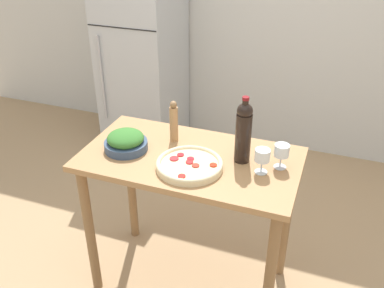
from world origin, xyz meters
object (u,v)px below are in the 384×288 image
object	(u,v)px
wine_glass_near	(262,157)
wine_glass_far	(282,152)
refrigerator	(143,59)
wine_bottle	(244,131)
pepper_mill	(174,122)
homemade_pizza	(189,165)
salad_bowl	(126,141)

from	to	relation	value
wine_glass_near	wine_glass_far	bearing A→B (deg)	44.24
refrigerator	wine_glass_near	xyz separation A→B (m)	(1.41, -1.55, 0.17)
wine_bottle	wine_glass_near	xyz separation A→B (m)	(0.12, -0.08, -0.08)
refrigerator	wine_bottle	bearing A→B (deg)	-48.75
refrigerator	wine_glass_far	bearing A→B (deg)	-44.60
pepper_mill	homemade_pizza	bearing A→B (deg)	-52.82
refrigerator	salad_bowl	size ratio (longest dim) A/B	7.13
salad_bowl	homemade_pizza	distance (m)	0.39
pepper_mill	homemade_pizza	distance (m)	0.32
salad_bowl	homemade_pizza	size ratio (longest dim) A/B	0.69
wine_glass_far	wine_bottle	bearing A→B (deg)	-179.14
salad_bowl	homemade_pizza	world-z (taller)	salad_bowl
wine_glass_near	pepper_mill	xyz separation A→B (m)	(-0.53, 0.15, 0.02)
pepper_mill	homemade_pizza	size ratio (longest dim) A/B	0.70
refrigerator	salad_bowl	bearing A→B (deg)	-66.91
wine_glass_near	homemade_pizza	distance (m)	0.37
wine_bottle	homemade_pizza	world-z (taller)	wine_bottle
refrigerator	wine_glass_far	distance (m)	2.11
wine_bottle	salad_bowl	xyz separation A→B (m)	(-0.62, -0.11, -0.12)
refrigerator	wine_glass_near	size ratio (longest dim) A/B	12.91
wine_glass_far	salad_bowl	size ratio (longest dim) A/B	0.55
wine_bottle	salad_bowl	distance (m)	0.64
wine_bottle	wine_glass_near	size ratio (longest dim) A/B	2.77
pepper_mill	salad_bowl	xyz separation A→B (m)	(-0.21, -0.19, -0.07)
wine_glass_far	homemade_pizza	xyz separation A→B (m)	(-0.43, -0.17, -0.07)
refrigerator	wine_glass_near	world-z (taller)	refrigerator
wine_bottle	wine_glass_far	bearing A→B (deg)	0.86
wine_glass_near	salad_bowl	bearing A→B (deg)	-177.49
pepper_mill	salad_bowl	world-z (taller)	pepper_mill
wine_bottle	pepper_mill	bearing A→B (deg)	169.39
wine_glass_near	homemade_pizza	world-z (taller)	wine_glass_near
wine_glass_near	homemade_pizza	bearing A→B (deg)	-165.73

